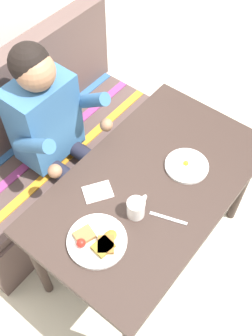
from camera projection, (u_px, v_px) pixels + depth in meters
ground_plane at (145, 249)px, 2.44m from camera, size 8.00×8.00×0.00m
table at (150, 192)px, 1.92m from camera, size 1.20×0.70×0.73m
couch at (48, 156)px, 2.46m from camera, size 1.44×0.56×1.00m
person at (54, 128)px, 2.04m from camera, size 0.45×0.61×1.21m
plate_breakfast at (97, 241)px, 1.66m from camera, size 0.26×0.26×0.05m
plate_eggs at (187, 166)px, 1.90m from camera, size 0.21×0.21×0.04m
coffee_mug at (136, 208)px, 1.72m from camera, size 0.12×0.08×0.09m
napkin at (98, 192)px, 1.82m from camera, size 0.16×0.15×0.01m
fork at (168, 218)px, 1.74m from camera, size 0.07×0.17×0.00m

